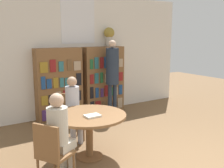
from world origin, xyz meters
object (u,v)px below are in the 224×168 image
at_px(reading_table, 89,121).
at_px(librarian_standing, 112,70).
at_px(bookshelf_left, 59,84).
at_px(seated_reader_left, 73,105).
at_px(chair_left_side, 71,114).
at_px(chair_near_camera, 52,151).
at_px(seated_reader_right, 60,131).
at_px(bookshelf_right, 103,79).
at_px(flower_vase, 109,35).

distance_m(reading_table, librarian_standing, 2.39).
distance_m(bookshelf_left, seated_reader_left, 1.51).
bearing_deg(chair_left_side, chair_near_camera, 63.00).
height_order(reading_table, seated_reader_right, seated_reader_right).
distance_m(reading_table, seated_reader_left, 0.77).
relative_size(bookshelf_left, reading_table, 1.42).
height_order(chair_left_side, seated_reader_left, seated_reader_left).
relative_size(bookshelf_right, seated_reader_right, 1.36).
height_order(bookshelf_right, seated_reader_left, bookshelf_right).
relative_size(bookshelf_left, flower_vase, 3.49).
xyz_separation_m(seated_reader_left, seated_reader_right, (-0.72, -1.15, 0.01)).
bearing_deg(bookshelf_right, bookshelf_left, 180.00).
height_order(bookshelf_left, chair_left_side, bookshelf_left).
bearing_deg(librarian_standing, bookshelf_right, 85.31).
bearing_deg(seated_reader_left, reading_table, 90.00).
bearing_deg(chair_near_camera, chair_left_side, 117.00).
distance_m(bookshelf_left, chair_near_camera, 2.98).
bearing_deg(seated_reader_left, flower_vase, -134.24).
height_order(seated_reader_left, librarian_standing, librarian_standing).
distance_m(flower_vase, chair_near_camera, 4.05).
xyz_separation_m(chair_near_camera, seated_reader_left, (0.87, 1.24, 0.21)).
xyz_separation_m(bookshelf_right, seated_reader_left, (-1.53, -1.47, -0.14)).
bearing_deg(bookshelf_left, chair_near_camera, -113.35).
relative_size(flower_vase, chair_near_camera, 0.55).
xyz_separation_m(chair_near_camera, librarian_standing, (2.36, 2.22, 0.67)).
xyz_separation_m(seated_reader_left, librarian_standing, (1.49, 0.97, 0.46)).
bearing_deg(flower_vase, reading_table, -128.54).
height_order(bookshelf_right, reading_table, bookshelf_right).
height_order(seated_reader_left, seated_reader_right, seated_reader_right).
xyz_separation_m(chair_left_side, seated_reader_right, (-0.74, -1.33, 0.22)).
bearing_deg(librarian_standing, chair_near_camera, -136.86).
bearing_deg(flower_vase, seated_reader_right, -132.82).
relative_size(bookshelf_right, flower_vase, 3.49).
relative_size(seated_reader_right, librarian_standing, 0.67).
xyz_separation_m(reading_table, chair_left_side, (0.08, 0.94, -0.13)).
bearing_deg(reading_table, seated_reader_left, 84.99).
relative_size(chair_left_side, seated_reader_right, 0.71).
height_order(bookshelf_left, seated_reader_left, bookshelf_left).
height_order(bookshelf_left, flower_vase, flower_vase).
relative_size(flower_vase, reading_table, 0.41).
bearing_deg(bookshelf_left, flower_vase, 0.19).
relative_size(flower_vase, librarian_standing, 0.26).
bearing_deg(flower_vase, chair_left_side, -142.63).
xyz_separation_m(seated_reader_right, librarian_standing, (2.21, 2.12, 0.45)).
distance_m(reading_table, seated_reader_right, 0.77).
bearing_deg(flower_vase, bookshelf_right, -178.52).
bearing_deg(bookshelf_right, seated_reader_left, -136.11).
distance_m(bookshelf_left, seated_reader_right, 2.82).
relative_size(reading_table, chair_left_side, 1.36).
distance_m(bookshelf_left, chair_left_side, 1.37).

